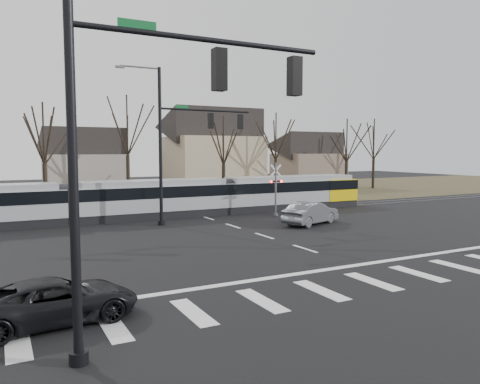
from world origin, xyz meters
name	(u,v)px	position (x,y,z in m)	size (l,w,h in m)	color
ground	(330,257)	(0.00, 0.00, 0.00)	(140.00, 140.00, 0.00)	black
grass_verge	(140,197)	(0.00, 32.00, 0.01)	(140.00, 28.00, 0.01)	#38331E
crosswalk	(396,277)	(0.00, -4.00, 0.01)	(27.00, 2.60, 0.01)	silver
stop_line	(357,265)	(0.00, -1.80, 0.01)	(28.00, 0.35, 0.01)	silver
lane_dashes	(198,215)	(0.00, 16.00, 0.01)	(0.18, 30.00, 0.01)	silver
rail_pair	(199,215)	(0.00, 15.80, 0.03)	(90.00, 1.52, 0.06)	#59595E
tram	(153,197)	(-3.51, 16.00, 1.50)	(36.43, 2.70, 2.76)	gray
sedan	(311,213)	(4.91, 8.25, 0.75)	(4.84, 3.13, 1.51)	#4F5157
suv	(56,301)	(-12.14, -2.97, 0.63)	(4.75, 2.55, 1.27)	black
signal_pole_near_left	(143,115)	(-10.41, -6.00, 5.70)	(9.28, 0.44, 10.20)	black
signal_pole_far	(183,138)	(-2.41, 12.50, 5.70)	(9.28, 0.44, 10.20)	black
rail_crossing_signal	(276,191)	(5.00, 12.79, 1.89)	(1.08, 0.36, 4.00)	#59595B
tree_row	(177,150)	(2.00, 26.00, 5.00)	(59.20, 7.20, 10.00)	black
house_b	(84,159)	(-5.00, 36.00, 3.97)	(8.64, 7.56, 7.65)	gray
house_c	(213,148)	(9.00, 33.00, 5.23)	(10.80, 8.64, 10.10)	tan
house_d	(308,158)	(24.00, 35.00, 3.97)	(8.64, 7.56, 7.65)	#6A5A4E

